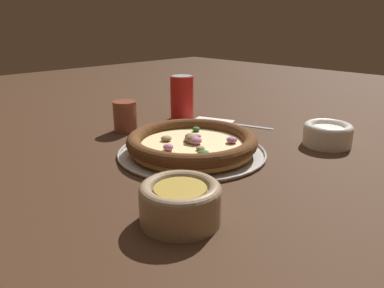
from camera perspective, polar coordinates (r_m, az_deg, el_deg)
The scene contains 9 objects.
ground_plane at distance 0.80m, azimuth 0.00°, elevation -1.53°, with size 3.00×3.00×0.00m, color #3D2616.
pizza_tray at distance 0.80m, azimuth 0.00°, elevation -1.27°, with size 0.32×0.32×0.01m.
pizza at distance 0.79m, azimuth 0.00°, elevation 0.23°, with size 0.28×0.28×0.04m.
bowl_near at distance 0.54m, azimuth -1.79°, elevation -8.67°, with size 0.12×0.12×0.06m.
bowl_far at distance 0.91m, azimuth 19.96°, elevation 1.51°, with size 0.11×0.11×0.05m.
drinking_cup at distance 0.97m, azimuth -10.16°, elevation 4.18°, with size 0.06×0.06×0.08m.
napkin at distance 1.03m, azimuth 2.71°, elevation 3.22°, with size 0.14×0.14×0.01m.
fork at distance 1.03m, azimuth 6.80°, elevation 3.02°, with size 0.18×0.07×0.00m.
beverage_can at distance 1.07m, azimuth -1.54°, elevation 7.08°, with size 0.07×0.07×0.12m.
Camera 1 is at (0.54, -0.53, 0.28)m, focal length 35.00 mm.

